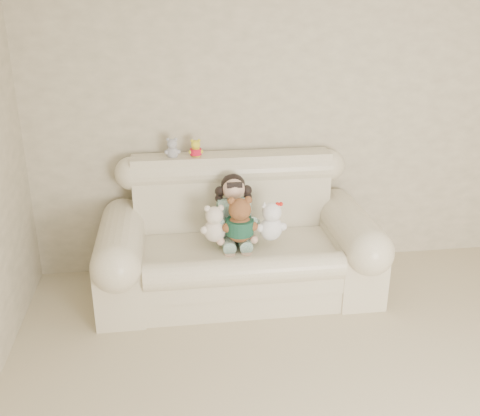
% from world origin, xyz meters
% --- Properties ---
extents(wall_back, '(4.50, 0.00, 4.50)m').
position_xyz_m(wall_back, '(0.00, 2.50, 1.30)').
color(wall_back, beige).
rests_on(wall_back, ground).
extents(sofa, '(2.10, 0.95, 1.03)m').
position_xyz_m(sofa, '(-0.66, 2.00, 0.52)').
color(sofa, '#FFF5CD').
rests_on(sofa, floor).
extents(seated_child, '(0.33, 0.40, 0.53)m').
position_xyz_m(seated_child, '(-0.68, 2.08, 0.68)').
color(seated_child, '#2A7C61').
rests_on(seated_child, sofa).
extents(brown_teddy, '(0.26, 0.20, 0.41)m').
position_xyz_m(brown_teddy, '(-0.66, 1.87, 0.70)').
color(brown_teddy, brown).
rests_on(brown_teddy, sofa).
extents(white_cat, '(0.27, 0.24, 0.36)m').
position_xyz_m(white_cat, '(-0.43, 1.87, 0.68)').
color(white_cat, white).
rests_on(white_cat, sofa).
extents(cream_teddy, '(0.24, 0.20, 0.33)m').
position_xyz_m(cream_teddy, '(-0.84, 1.90, 0.66)').
color(cream_teddy, white).
rests_on(cream_teddy, sofa).
extents(yellow_mini_bear, '(0.14, 0.13, 0.18)m').
position_xyz_m(yellow_mini_bear, '(-0.94, 2.34, 1.10)').
color(yellow_mini_bear, '#FFF535').
rests_on(yellow_mini_bear, sofa).
extents(grey_mini_plush, '(0.15, 0.14, 0.20)m').
position_xyz_m(grey_mini_plush, '(-1.12, 2.34, 1.11)').
color(grey_mini_plush, '#B6B6BD').
rests_on(grey_mini_plush, sofa).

